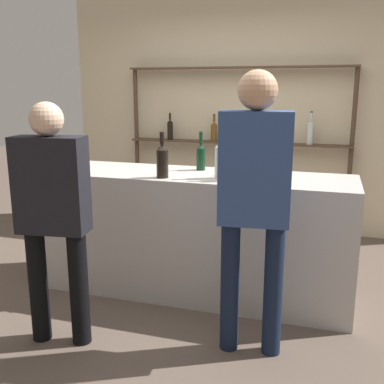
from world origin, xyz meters
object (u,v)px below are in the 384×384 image
(counter_bottle_1, at_px, (253,160))
(customer_right, at_px, (254,192))
(counter_bottle_2, at_px, (201,156))
(wine_glass, at_px, (67,153))
(counter_bottle_4, at_px, (232,163))
(customer_left, at_px, (53,208))
(counter_bottle_5, at_px, (162,160))
(counter_bottle_3, at_px, (220,159))
(counter_bottle_0, at_px, (253,161))

(counter_bottle_1, distance_m, customer_right, 0.85)
(counter_bottle_2, height_order, wine_glass, counter_bottle_2)
(counter_bottle_1, bearing_deg, counter_bottle_4, -113.28)
(counter_bottle_1, relative_size, customer_left, 0.21)
(counter_bottle_2, bearing_deg, wine_glass, -166.64)
(counter_bottle_1, height_order, counter_bottle_5, counter_bottle_5)
(counter_bottle_4, xyz_separation_m, customer_left, (-0.96, -0.83, -0.20))
(counter_bottle_3, height_order, counter_bottle_4, counter_bottle_3)
(customer_right, bearing_deg, wine_glass, 63.12)
(counter_bottle_4, distance_m, customer_right, 0.63)
(counter_bottle_5, height_order, wine_glass, counter_bottle_5)
(counter_bottle_4, height_order, counter_bottle_5, counter_bottle_5)
(counter_bottle_2, distance_m, customer_right, 1.09)
(customer_right, relative_size, customer_left, 1.12)
(counter_bottle_1, relative_size, wine_glass, 1.86)
(counter_bottle_0, bearing_deg, wine_glass, 178.56)
(counter_bottle_4, xyz_separation_m, counter_bottle_5, (-0.52, -0.05, 0.00))
(counter_bottle_0, relative_size, customer_right, 0.22)
(counter_bottle_3, relative_size, counter_bottle_4, 1.11)
(counter_bottle_3, height_order, customer_right, customer_right)
(counter_bottle_2, xyz_separation_m, wine_glass, (-1.09, -0.26, 0.01))
(counter_bottle_3, height_order, customer_left, customer_left)
(counter_bottle_4, bearing_deg, counter_bottle_3, 152.56)
(counter_bottle_5, distance_m, wine_glass, 0.92)
(counter_bottle_2, height_order, counter_bottle_5, counter_bottle_5)
(counter_bottle_3, xyz_separation_m, wine_glass, (-1.33, 0.03, -0.02))
(counter_bottle_2, bearing_deg, counter_bottle_1, -9.62)
(counter_bottle_0, height_order, customer_left, customer_left)
(counter_bottle_0, xyz_separation_m, counter_bottle_1, (-0.04, 0.22, -0.03))
(counter_bottle_2, distance_m, customer_left, 1.34)
(counter_bottle_3, distance_m, wine_glass, 1.33)
(counter_bottle_0, distance_m, counter_bottle_5, 0.68)
(counter_bottle_3, bearing_deg, counter_bottle_5, -165.99)
(counter_bottle_0, bearing_deg, counter_bottle_5, -171.88)
(customer_left, bearing_deg, counter_bottle_2, -36.67)
(counter_bottle_5, xyz_separation_m, customer_left, (-0.45, -0.77, -0.21))
(counter_bottle_1, distance_m, customer_left, 1.55)
(counter_bottle_1, bearing_deg, counter_bottle_5, -153.19)
(counter_bottle_3, xyz_separation_m, customer_right, (0.36, -0.62, -0.09))
(wine_glass, bearing_deg, counter_bottle_1, 6.83)
(counter_bottle_1, xyz_separation_m, counter_bottle_4, (-0.11, -0.27, 0.01))
(counter_bottle_3, relative_size, wine_glass, 2.09)
(counter_bottle_5, bearing_deg, counter_bottle_0, 8.12)
(counter_bottle_1, xyz_separation_m, counter_bottle_5, (-0.63, -0.32, 0.02))
(counter_bottle_2, xyz_separation_m, counter_bottle_4, (0.33, -0.34, 0.01))
(counter_bottle_2, distance_m, counter_bottle_3, 0.37)
(counter_bottle_0, height_order, counter_bottle_3, counter_bottle_0)
(counter_bottle_3, height_order, counter_bottle_5, counter_bottle_3)
(counter_bottle_5, relative_size, customer_right, 0.20)
(counter_bottle_4, bearing_deg, counter_bottle_0, 15.15)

